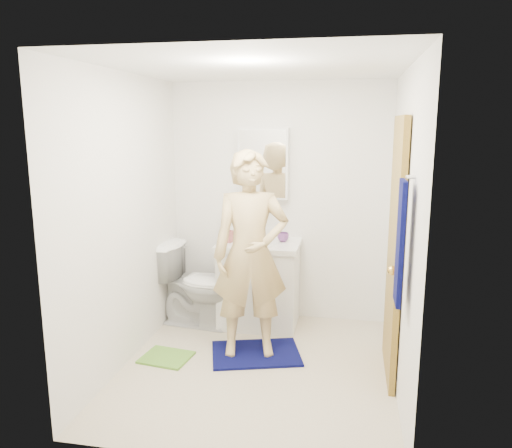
{
  "coord_description": "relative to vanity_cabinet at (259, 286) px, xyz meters",
  "views": [
    {
      "loc": [
        0.71,
        -3.75,
        2.0
      ],
      "look_at": [
        -0.06,
        0.25,
        1.17
      ],
      "focal_mm": 35.0,
      "sensor_mm": 36.0,
      "label": 1
    }
  ],
  "objects": [
    {
      "name": "green_rug",
      "position": [
        -0.65,
        -0.9,
        -0.39
      ],
      "size": [
        0.45,
        0.39,
        0.02
      ],
      "primitive_type": "cube",
      "rotation": [
        0.0,
        0.0,
        -0.14
      ],
      "color": "#67A637",
      "rests_on": "floor"
    },
    {
      "name": "floor",
      "position": [
        0.15,
        -0.91,
        -0.41
      ],
      "size": [
        2.2,
        2.4,
        0.02
      ],
      "primitive_type": "cube",
      "color": "beige",
      "rests_on": "ground"
    },
    {
      "name": "towel",
      "position": [
        1.18,
        -1.48,
        0.85
      ],
      "size": [
        0.03,
        0.24,
        0.8
      ],
      "primitive_type": "cube",
      "color": "#070A45",
      "rests_on": "wall_right"
    },
    {
      "name": "toothbrush_cup",
      "position": [
        0.22,
        0.07,
        0.49
      ],
      "size": [
        0.14,
        0.14,
        0.09
      ],
      "primitive_type": "imported",
      "rotation": [
        0.0,
        0.0,
        -0.3
      ],
      "color": "#6A387D",
      "rests_on": "countertop"
    },
    {
      "name": "wall_left",
      "position": [
        -0.96,
        -0.91,
        0.8
      ],
      "size": [
        0.02,
        2.4,
        2.4
      ],
      "primitive_type": "cube",
      "color": "white",
      "rests_on": "ground"
    },
    {
      "name": "man",
      "position": [
        0.05,
        -0.67,
        0.5
      ],
      "size": [
        0.73,
        0.57,
        1.76
      ],
      "primitive_type": "imported",
      "rotation": [
        0.0,
        0.0,
        0.24
      ],
      "color": "tan",
      "rests_on": "bath_mat"
    },
    {
      "name": "bath_mat",
      "position": [
        0.1,
        -0.68,
        -0.39
      ],
      "size": [
        0.88,
        0.73,
        0.02
      ],
      "primitive_type": "cube",
      "rotation": [
        0.0,
        0.0,
        0.29
      ],
      "color": "#070A45",
      "rests_on": "floor"
    },
    {
      "name": "faucet",
      "position": [
        0.0,
        0.18,
        0.51
      ],
      "size": [
        0.03,
        0.03,
        0.12
      ],
      "primitive_type": "cylinder",
      "color": "silver",
      "rests_on": "countertop"
    },
    {
      "name": "vanity_cabinet",
      "position": [
        0.0,
        0.0,
        0.0
      ],
      "size": [
        0.75,
        0.55,
        0.8
      ],
      "primitive_type": "cube",
      "color": "white",
      "rests_on": "floor"
    },
    {
      "name": "wall_back",
      "position": [
        0.15,
        0.3,
        0.8
      ],
      "size": [
        2.2,
        0.02,
        2.4
      ],
      "primitive_type": "cube",
      "color": "white",
      "rests_on": "ground"
    },
    {
      "name": "medicine_cabinet",
      "position": [
        0.0,
        0.22,
        1.2
      ],
      "size": [
        0.5,
        0.12,
        0.7
      ],
      "primitive_type": "cube",
      "color": "white",
      "rests_on": "wall_back"
    },
    {
      "name": "toilet",
      "position": [
        -0.6,
        -0.11,
        0.01
      ],
      "size": [
        0.87,
        0.56,
        0.83
      ],
      "primitive_type": "imported",
      "rotation": [
        0.0,
        0.0,
        1.44
      ],
      "color": "white",
      "rests_on": "floor"
    },
    {
      "name": "ceiling",
      "position": [
        0.15,
        -0.91,
        2.01
      ],
      "size": [
        2.2,
        2.4,
        0.02
      ],
      "primitive_type": "cube",
      "color": "white",
      "rests_on": "ground"
    },
    {
      "name": "mirror_panel",
      "position": [
        0.0,
        0.16,
        1.2
      ],
      "size": [
        0.46,
        0.01,
        0.66
      ],
      "primitive_type": "cube",
      "color": "white",
      "rests_on": "wall_back"
    },
    {
      "name": "sink_basin",
      "position": [
        0.0,
        0.0,
        0.44
      ],
      "size": [
        0.4,
        0.4,
        0.03
      ],
      "primitive_type": "cylinder",
      "color": "white",
      "rests_on": "countertop"
    },
    {
      "name": "soap_dispenser",
      "position": [
        -0.3,
        -0.06,
        0.54
      ],
      "size": [
        0.1,
        0.1,
        0.17
      ],
      "primitive_type": "imported",
      "rotation": [
        0.0,
        0.0,
        -0.27
      ],
      "color": "#B05452",
      "rests_on": "countertop"
    },
    {
      "name": "door",
      "position": [
        1.22,
        -0.76,
        0.62
      ],
      "size": [
        0.05,
        0.8,
        2.05
      ],
      "primitive_type": "cube",
      "color": "#A5802D",
      "rests_on": "ground"
    },
    {
      "name": "towel_hook",
      "position": [
        1.22,
        -1.48,
        1.27
      ],
      "size": [
        0.06,
        0.02,
        0.02
      ],
      "primitive_type": "cylinder",
      "rotation": [
        0.0,
        1.57,
        0.0
      ],
      "color": "silver",
      "rests_on": "wall_right"
    },
    {
      "name": "countertop",
      "position": [
        0.0,
        0.0,
        0.43
      ],
      "size": [
        0.79,
        0.59,
        0.05
      ],
      "primitive_type": "cube",
      "color": "white",
      "rests_on": "vanity_cabinet"
    },
    {
      "name": "wall_right",
      "position": [
        1.26,
        -0.91,
        0.8
      ],
      "size": [
        0.02,
        2.4,
        2.4
      ],
      "primitive_type": "cube",
      "color": "white",
      "rests_on": "ground"
    },
    {
      "name": "door_knob",
      "position": [
        1.18,
        -1.08,
        0.55
      ],
      "size": [
        0.07,
        0.07,
        0.07
      ],
      "primitive_type": "sphere",
      "color": "gold",
      "rests_on": "door"
    },
    {
      "name": "wall_front",
      "position": [
        0.15,
        -2.12,
        0.8
      ],
      "size": [
        2.2,
        0.02,
        2.4
      ],
      "primitive_type": "cube",
      "color": "white",
      "rests_on": "ground"
    }
  ]
}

